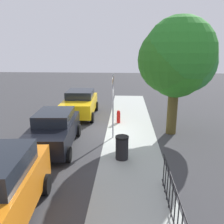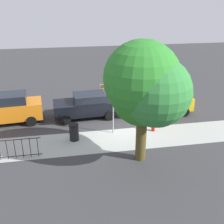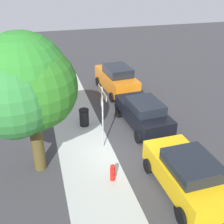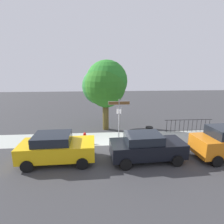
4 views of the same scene
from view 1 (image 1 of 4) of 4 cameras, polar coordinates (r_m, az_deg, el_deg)
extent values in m
plane|color=#38383A|center=(12.67, -1.44, -5.12)|extent=(60.00, 60.00, 0.00)
cube|color=#A6ACA5|center=(10.78, 4.63, -8.98)|extent=(24.00, 2.60, 0.00)
cylinder|color=#9EA0A5|center=(11.60, 0.23, 1.22)|extent=(0.07, 0.07, 3.19)
cube|color=brown|center=(11.35, 0.24, 7.74)|extent=(1.46, 0.02, 0.22)
cube|color=white|center=(11.35, 0.23, 7.74)|extent=(1.49, 0.02, 0.25)
cube|color=silver|center=(11.44, 0.33, 5.01)|extent=(0.32, 0.02, 0.42)
cylinder|color=#4B411E|center=(12.67, 14.34, 0.84)|extent=(0.52, 0.52, 2.72)
sphere|color=#28761F|center=(12.28, 15.26, 10.07)|extent=(2.87, 2.87, 2.87)
sphere|color=#2A711F|center=(12.28, 14.26, 12.11)|extent=(3.37, 3.37, 3.37)
sphere|color=#2E7D35|center=(12.83, 17.24, 11.48)|extent=(3.14, 3.14, 3.14)
sphere|color=#2A7E28|center=(12.19, 16.03, 13.70)|extent=(3.46, 3.46, 3.46)
cube|color=gold|center=(15.72, -7.73, 1.71)|extent=(4.21, 2.00, 0.86)
cube|color=black|center=(15.82, -7.67, 4.31)|extent=(2.04, 1.71, 0.50)
cylinder|color=black|center=(14.35, -4.87, -1.32)|extent=(0.65, 0.24, 0.64)
cylinder|color=black|center=(14.69, -12.19, -1.22)|extent=(0.65, 0.24, 0.64)
cylinder|color=black|center=(17.06, -3.78, 1.43)|extent=(0.65, 0.24, 0.64)
cylinder|color=black|center=(17.35, -9.99, 1.46)|extent=(0.65, 0.24, 0.64)
cube|color=black|center=(11.02, -13.80, -4.73)|extent=(4.32, 1.99, 0.83)
cube|color=black|center=(11.05, -13.71, -1.07)|extent=(2.11, 1.65, 0.48)
cylinder|color=black|center=(9.70, -10.54, -10.04)|extent=(0.65, 0.26, 0.64)
cylinder|color=black|center=(10.16, -20.39, -9.58)|extent=(0.65, 0.26, 0.64)
cylinder|color=black|center=(12.32, -8.17, -4.30)|extent=(0.65, 0.26, 0.64)
cylinder|color=black|center=(12.68, -16.02, -4.18)|extent=(0.65, 0.26, 0.64)
cylinder|color=black|center=(7.97, -15.65, -16.43)|extent=(0.66, 0.27, 0.64)
cylinder|color=black|center=(6.31, 15.24, -17.84)|extent=(4.07, 0.04, 0.04)
cylinder|color=black|center=(6.86, 14.64, -24.36)|extent=(4.07, 0.04, 0.04)
cylinder|color=black|center=(8.13, 12.35, -13.83)|extent=(0.03, 0.03, 1.05)
cylinder|color=black|center=(7.82, 12.77, -15.15)|extent=(0.03, 0.03, 1.05)
cylinder|color=black|center=(7.51, 13.22, -16.58)|extent=(0.03, 0.03, 1.05)
cylinder|color=black|center=(7.20, 13.72, -18.13)|extent=(0.03, 0.03, 1.05)
cylinder|color=black|center=(6.90, 14.28, -19.82)|extent=(0.03, 0.03, 1.05)
cylinder|color=black|center=(6.61, 14.90, -21.66)|extent=(0.03, 0.03, 1.05)
cylinder|color=black|center=(6.32, 15.59, -23.66)|extent=(0.03, 0.03, 1.05)
cylinder|color=red|center=(14.28, 1.57, -1.40)|extent=(0.22, 0.22, 0.62)
sphere|color=red|center=(14.17, 1.58, 0.04)|extent=(0.20, 0.20, 0.20)
cylinder|color=red|center=(14.42, 1.59, -1.10)|extent=(0.10, 0.09, 0.09)
cylinder|color=red|center=(14.12, 1.55, -1.47)|extent=(0.10, 0.09, 0.09)
cylinder|color=black|center=(9.75, 2.41, -8.79)|extent=(0.52, 0.52, 0.90)
cylinder|color=black|center=(9.56, 2.44, -6.11)|extent=(0.55, 0.55, 0.08)
camera|label=2|loc=(16.52, 65.29, 17.81)|focal=44.07mm
camera|label=3|loc=(22.50, 9.26, 23.94)|focal=44.05mm
camera|label=4|loc=(17.85, -43.25, 14.06)|focal=28.88mm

